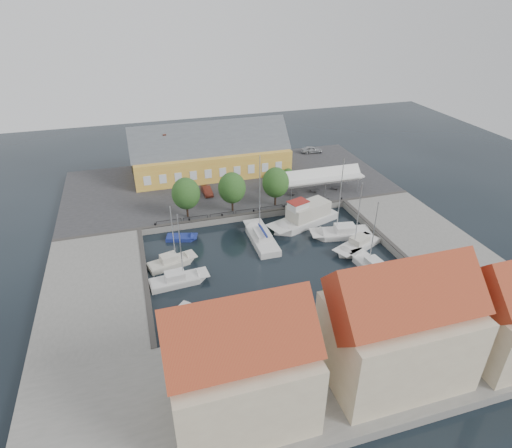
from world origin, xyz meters
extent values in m
plane|color=black|center=(0.00, 0.00, 0.00)|extent=(140.00, 140.00, 0.00)
cube|color=#2D2D30|center=(0.00, 23.00, 0.50)|extent=(56.00, 26.00, 1.00)
cube|color=slate|center=(-22.00, -2.00, 0.50)|extent=(12.00, 24.00, 1.00)
cube|color=slate|center=(22.00, -2.00, 0.50)|extent=(12.00, 24.00, 1.00)
cube|color=slate|center=(0.00, -21.00, 0.50)|extent=(56.00, 14.00, 1.00)
cube|color=#383533|center=(0.00, 10.30, 1.06)|extent=(56.00, 0.60, 0.12)
cube|color=#383533|center=(-16.30, -2.00, 1.06)|extent=(0.60, 24.00, 0.12)
cube|color=#383533|center=(16.30, -2.00, 1.06)|extent=(0.60, 24.00, 0.12)
cylinder|color=black|center=(-14.00, 10.60, 1.20)|extent=(0.24, 0.24, 0.40)
cylinder|color=black|center=(-9.00, 10.60, 1.20)|extent=(0.24, 0.24, 0.40)
cylinder|color=black|center=(-4.00, 10.60, 1.20)|extent=(0.24, 0.24, 0.40)
cylinder|color=black|center=(1.00, 10.60, 1.20)|extent=(0.24, 0.24, 0.40)
cylinder|color=black|center=(6.00, 10.60, 1.20)|extent=(0.24, 0.24, 0.40)
cylinder|color=black|center=(11.00, 10.60, 1.20)|extent=(0.24, 0.24, 0.40)
cylinder|color=black|center=(16.00, 10.60, 1.20)|extent=(0.24, 0.24, 0.40)
cube|color=gold|center=(-2.00, 28.00, 3.25)|extent=(28.00, 10.00, 4.50)
cube|color=#474C51|center=(-2.00, 28.00, 6.75)|extent=(28.56, 7.60, 7.60)
cube|color=gold|center=(-12.00, 34.00, 2.75)|extent=(6.00, 6.00, 3.50)
cube|color=brown|center=(-10.00, 28.00, 8.60)|extent=(0.60, 0.60, 1.20)
cube|color=silver|center=(14.00, 14.50, 3.70)|extent=(14.00, 4.00, 0.25)
cylinder|color=silver|center=(8.00, 12.70, 2.35)|extent=(0.10, 0.10, 2.70)
cylinder|color=silver|center=(8.00, 16.30, 2.35)|extent=(0.10, 0.10, 2.70)
cylinder|color=silver|center=(14.00, 12.70, 2.35)|extent=(0.10, 0.10, 2.70)
cylinder|color=silver|center=(14.00, 16.30, 2.35)|extent=(0.10, 0.10, 2.70)
cylinder|color=silver|center=(20.00, 12.70, 2.35)|extent=(0.10, 0.10, 2.70)
cylinder|color=silver|center=(20.00, 16.30, 2.35)|extent=(0.10, 0.10, 2.70)
cylinder|color=black|center=(-9.00, 12.00, 2.05)|extent=(0.30, 0.30, 2.10)
ellipsoid|color=#244C1B|center=(-9.00, 12.00, 4.88)|extent=(4.20, 4.20, 4.83)
cylinder|color=black|center=(-2.00, 12.00, 2.05)|extent=(0.30, 0.30, 2.10)
ellipsoid|color=#244C1B|center=(-2.00, 12.00, 4.88)|extent=(4.20, 4.20, 4.83)
cylinder|color=black|center=(5.00, 12.00, 2.05)|extent=(0.30, 0.30, 2.10)
ellipsoid|color=#244C1B|center=(5.00, 12.00, 4.88)|extent=(4.20, 4.20, 4.83)
imported|color=#A5A8AC|center=(20.17, 32.74, 1.73)|extent=(4.53, 2.44, 1.46)
imported|color=#561E13|center=(-4.66, 19.12, 1.65)|extent=(1.53, 3.99, 1.30)
cube|color=silver|center=(0.06, 2.91, 0.15)|extent=(2.92, 7.75, 1.50)
cube|color=silver|center=(0.06, 3.88, 0.94)|extent=(2.81, 9.29, 0.08)
cube|color=silver|center=(0.06, 3.10, 1.40)|extent=(1.98, 3.10, 0.90)
cylinder|color=silver|center=(0.06, 4.46, 6.70)|extent=(0.12, 0.12, 11.61)
cube|color=navy|center=(0.06, 2.91, 2.15)|extent=(0.23, 3.87, 0.22)
cube|color=silver|center=(8.49, 6.76, 0.10)|extent=(10.14, 6.48, 1.80)
cube|color=silver|center=(7.37, 6.37, 1.04)|extent=(11.89, 6.96, 0.08)
cube|color=beige|center=(8.49, 6.76, 2.10)|extent=(7.16, 5.00, 2.20)
cube|color=silver|center=(6.47, 6.06, 3.50)|extent=(3.11, 2.71, 1.20)
cube|color=maroon|center=(6.47, 6.06, 4.15)|extent=(3.37, 2.88, 0.10)
cube|color=silver|center=(12.24, 1.62, 0.05)|extent=(7.51, 4.16, 1.30)
cube|color=silver|center=(11.37, 1.77, 0.74)|extent=(8.89, 4.28, 0.08)
cube|color=silver|center=(12.07, 1.65, 1.20)|extent=(3.15, 2.49, 0.90)
cylinder|color=silver|center=(10.84, 1.86, 6.25)|extent=(0.12, 0.12, 11.10)
cube|color=silver|center=(12.65, -1.72, 0.05)|extent=(6.70, 4.91, 1.30)
cube|color=silver|center=(11.94, -2.04, 0.74)|extent=(7.79, 5.33, 0.08)
cube|color=beige|center=(12.51, -1.79, 1.20)|extent=(2.98, 2.62, 0.90)
cylinder|color=silver|center=(11.52, -2.24, 5.34)|extent=(0.12, 0.12, 9.29)
cube|color=silver|center=(11.58, -7.65, 0.05)|extent=(3.25, 6.47, 1.30)
cube|color=silver|center=(11.48, -6.88, 0.74)|extent=(3.31, 7.68, 0.08)
cube|color=silver|center=(11.56, -7.49, 1.20)|extent=(1.98, 2.68, 0.90)
cylinder|color=silver|center=(11.42, -6.42, 5.03)|extent=(0.12, 0.12, 8.66)
cube|color=beige|center=(-13.24, 1.18, 0.05)|extent=(5.52, 3.44, 1.30)
cube|color=beige|center=(-12.62, 1.34, 0.74)|extent=(6.49, 3.62, 0.08)
cube|color=beige|center=(-13.12, 1.21, 1.20)|extent=(2.37, 1.98, 0.90)
cylinder|color=silver|center=(-12.25, 1.44, 4.54)|extent=(0.12, 0.12, 7.69)
cube|color=silver|center=(-13.00, -2.85, 0.05)|extent=(6.00, 2.83, 1.30)
cube|color=silver|center=(-12.28, -2.79, 0.74)|extent=(7.15, 2.84, 0.08)
cube|color=silver|center=(-12.86, -2.83, 1.20)|extent=(2.45, 1.79, 0.90)
cylinder|color=silver|center=(-11.84, -2.75, 5.02)|extent=(0.12, 0.12, 8.65)
cube|color=silver|center=(-11.62, -9.13, 0.05)|extent=(4.53, 4.49, 0.90)
cube|color=silver|center=(-11.23, -9.51, 0.54)|extent=(5.10, 5.03, 0.08)
cube|color=navy|center=(-11.02, 7.50, 0.05)|extent=(3.92, 2.68, 0.80)
cube|color=navy|center=(-10.59, 7.38, 0.49)|extent=(4.59, 2.80, 0.08)
cube|color=beige|center=(-10.00, -23.00, 4.50)|extent=(11.00, 8.00, 7.00)
cube|color=#9B4321|center=(-10.00, -23.00, 9.25)|extent=(11.33, 6.50, 6.50)
cube|color=brown|center=(-12.75, -23.00, 10.90)|extent=(0.70, 0.70, 1.00)
cube|color=brown|center=(-7.80, -23.00, 10.80)|extent=(0.60, 0.60, 0.80)
cube|color=beige|center=(4.00, -23.00, 4.75)|extent=(12.00, 8.00, 7.50)
cube|color=#9B4321|center=(4.00, -23.00, 9.75)|extent=(12.36, 6.50, 6.50)
cube|color=brown|center=(1.00, -23.00, 11.40)|extent=(0.70, 0.70, 1.00)
cube|color=brown|center=(6.40, -23.00, 11.30)|extent=(0.60, 0.60, 0.80)
camera|label=1|loc=(-15.54, -45.67, 31.73)|focal=30.00mm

